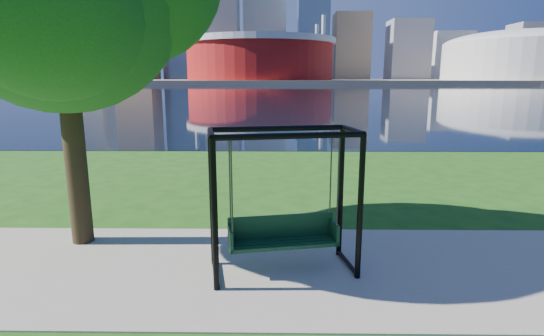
{
  "coord_description": "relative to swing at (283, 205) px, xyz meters",
  "views": [
    {
      "loc": [
        0.15,
        -7.64,
        3.41
      ],
      "look_at": [
        0.04,
        0.0,
        1.78
      ],
      "focal_mm": 28.0,
      "sensor_mm": 36.0,
      "label": 1
    }
  ],
  "objects": [
    {
      "name": "river",
      "position": [
        -0.24,
        102.57,
        -1.23
      ],
      "size": [
        900.0,
        180.0,
        0.02
      ],
      "primitive_type": "cube",
      "color": "black",
      "rests_on": "ground"
    },
    {
      "name": "far_bank",
      "position": [
        -0.24,
        306.57,
        -0.24
      ],
      "size": [
        900.0,
        228.0,
        2.0
      ],
      "primitive_type": "cube",
      "color": "#937F60",
      "rests_on": "ground"
    },
    {
      "name": "ground",
      "position": [
        -0.24,
        0.57,
        -1.24
      ],
      "size": [
        900.0,
        900.0,
        0.0
      ],
      "primitive_type": "plane",
      "color": "#1E5114",
      "rests_on": "ground"
    },
    {
      "name": "arena",
      "position": [
        134.76,
        235.57,
        14.63
      ],
      "size": [
        84.0,
        84.0,
        26.56
      ],
      "color": "beige",
      "rests_on": "far_bank"
    },
    {
      "name": "swing",
      "position": [
        0.0,
        0.0,
        0.0
      ],
      "size": [
        2.67,
        1.54,
        2.57
      ],
      "rotation": [
        0.0,
        0.0,
        0.19
      ],
      "color": "black",
      "rests_on": "ground"
    },
    {
      "name": "path",
      "position": [
        -0.24,
        0.07,
        -1.23
      ],
      "size": [
        120.0,
        4.0,
        0.03
      ],
      "primitive_type": "cube",
      "color": "#9E937F",
      "rests_on": "ground"
    },
    {
      "name": "stadium",
      "position": [
        -10.24,
        235.57,
        12.99
      ],
      "size": [
        83.0,
        83.0,
        32.0
      ],
      "color": "maroon",
      "rests_on": "far_bank"
    },
    {
      "name": "skyline",
      "position": [
        -4.51,
        319.96,
        34.65
      ],
      "size": [
        392.0,
        66.0,
        96.5
      ],
      "color": "gray",
      "rests_on": "far_bank"
    }
  ]
}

